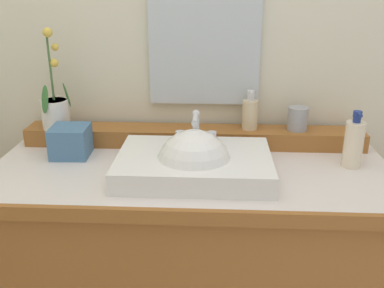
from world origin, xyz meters
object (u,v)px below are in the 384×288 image
Objects in this scene: potted_plant at (55,108)px; tissue_box at (71,141)px; soap_dispenser at (250,113)px; tumbler_cup at (298,119)px; sink_basin at (194,165)px; lotion_bottle at (354,143)px.

potted_plant reaches higher than tissue_box.
soap_dispenser reaches higher than tumbler_cup.
sink_basin is 0.47m from tissue_box.
tumbler_cup is (0.18, -0.00, -0.02)m from soap_dispenser.
lotion_bottle is at bearing -49.39° from tumbler_cup.
tissue_box is at bearing -52.61° from potted_plant.
tumbler_cup is (0.37, 0.28, 0.08)m from sink_basin.
tumbler_cup is 0.24m from lotion_bottle.
sink_basin is at bearing -25.73° from potted_plant.
tissue_box is at bearing 162.07° from sink_basin.
potted_plant reaches higher than soap_dispenser.
soap_dispenser is at bearing 55.72° from sink_basin.
sink_basin is at bearing -169.25° from lotion_bottle.
tumbler_cup is at bearing -1.27° from soap_dispenser.
potted_plant is at bearing -177.73° from soap_dispenser.
potted_plant is 4.28× the size of tumbler_cup.
sink_basin is at bearing -142.83° from tumbler_cup.
potted_plant is at bearing 127.39° from tissue_box.
tumbler_cup is at bearing 1.58° from potted_plant.
sink_basin is 5.66× the size of tumbler_cup.
potted_plant is 1.92× the size of lotion_bottle.
lotion_bottle reaches higher than sink_basin.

